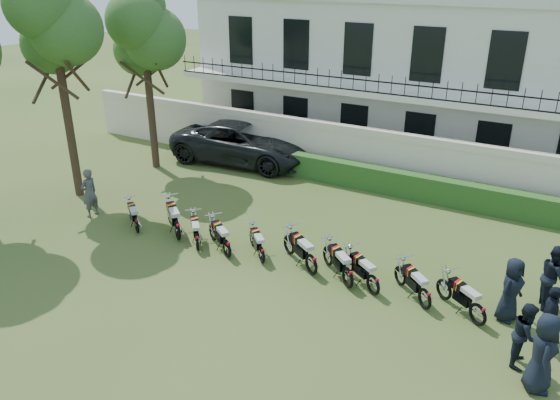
% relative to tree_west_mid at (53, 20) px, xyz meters
% --- Properties ---
extents(ground, '(100.00, 100.00, 0.00)m').
position_rel_tree_west_mid_xyz_m(ground, '(9.46, -1.00, -6.67)').
color(ground, '#3D5522').
rests_on(ground, ground).
extents(perimeter_wall, '(30.00, 0.35, 2.30)m').
position_rel_tree_west_mid_xyz_m(perimeter_wall, '(9.46, 7.00, -5.50)').
color(perimeter_wall, beige).
rests_on(perimeter_wall, ground).
extents(hedge, '(18.00, 0.60, 1.00)m').
position_rel_tree_west_mid_xyz_m(hedge, '(10.46, 6.20, -6.17)').
color(hedge, '#26491A').
rests_on(hedge, ground).
extents(building, '(20.40, 9.60, 7.40)m').
position_rel_tree_west_mid_xyz_m(building, '(9.46, 12.96, -2.96)').
color(building, silver).
rests_on(building, ground).
extents(tree_west_mid, '(3.40, 3.20, 8.82)m').
position_rel_tree_west_mid_xyz_m(tree_west_mid, '(0.00, 0.00, 0.00)').
color(tree_west_mid, '#473323').
rests_on(tree_west_mid, ground).
extents(tree_west_near, '(3.40, 3.20, 7.90)m').
position_rel_tree_west_mid_xyz_m(tree_west_near, '(0.50, 4.00, -0.78)').
color(tree_west_near, '#473323').
rests_on(tree_west_near, ground).
extents(motorcycle_0, '(1.45, 1.10, 0.95)m').
position_rel_tree_west_mid_xyz_m(motorcycle_0, '(4.37, -1.44, -6.23)').
color(motorcycle_0, black).
rests_on(motorcycle_0, ground).
extents(motorcycle_1, '(1.68, 1.41, 1.14)m').
position_rel_tree_west_mid_xyz_m(motorcycle_1, '(5.92, -1.16, -6.14)').
color(motorcycle_1, black).
rests_on(motorcycle_1, ground).
extents(motorcycle_2, '(1.24, 1.38, 0.96)m').
position_rel_tree_west_mid_xyz_m(motorcycle_2, '(6.92, -1.41, -6.22)').
color(motorcycle_2, black).
rests_on(motorcycle_2, ground).
extents(motorcycle_3, '(1.60, 1.13, 1.02)m').
position_rel_tree_west_mid_xyz_m(motorcycle_3, '(8.02, -1.33, -6.20)').
color(motorcycle_3, black).
rests_on(motorcycle_3, ground).
extents(motorcycle_4, '(1.30, 1.26, 0.94)m').
position_rel_tree_west_mid_xyz_m(motorcycle_4, '(9.15, -1.09, -6.24)').
color(motorcycle_4, black).
rests_on(motorcycle_4, ground).
extents(motorcycle_5, '(1.75, 1.20, 1.11)m').
position_rel_tree_west_mid_xyz_m(motorcycle_5, '(10.78, -0.96, -6.16)').
color(motorcycle_5, black).
rests_on(motorcycle_5, ground).
extents(motorcycle_6, '(1.55, 1.34, 1.06)m').
position_rel_tree_west_mid_xyz_m(motorcycle_6, '(11.99, -1.08, -6.18)').
color(motorcycle_6, black).
rests_on(motorcycle_6, ground).
extents(motorcycle_7, '(1.60, 1.13, 1.02)m').
position_rel_tree_west_mid_xyz_m(motorcycle_7, '(12.75, -1.07, -6.20)').
color(motorcycle_7, black).
rests_on(motorcycle_7, ground).
extents(motorcycle_8, '(1.43, 1.27, 1.00)m').
position_rel_tree_west_mid_xyz_m(motorcycle_8, '(14.18, -1.03, -6.21)').
color(motorcycle_8, black).
rests_on(motorcycle_8, ground).
extents(motorcycle_9, '(1.57, 1.17, 1.02)m').
position_rel_tree_west_mid_xyz_m(motorcycle_9, '(15.56, -1.08, -6.20)').
color(motorcycle_9, black).
rests_on(motorcycle_9, ground).
extents(suv, '(6.90, 3.66, 1.85)m').
position_rel_tree_west_mid_xyz_m(suv, '(3.61, 6.50, -5.75)').
color(suv, black).
rests_on(suv, ground).
extents(inspector, '(0.45, 0.67, 1.81)m').
position_rel_tree_west_mid_xyz_m(inspector, '(1.95, -1.20, -5.76)').
color(inspector, '#535358').
rests_on(inspector, ground).
extents(officer_0, '(0.77, 1.02, 1.89)m').
position_rel_tree_west_mid_xyz_m(officer_0, '(17.13, -2.77, -5.73)').
color(officer_0, black).
rests_on(officer_0, ground).
extents(officer_1, '(0.61, 0.78, 1.60)m').
position_rel_tree_west_mid_xyz_m(officer_1, '(16.74, -2.06, -5.87)').
color(officer_1, black).
rests_on(officer_1, ground).
extents(officer_2, '(0.46, 1.01, 1.70)m').
position_rel_tree_west_mid_xyz_m(officer_2, '(17.14, -1.21, -5.82)').
color(officer_2, black).
rests_on(officer_2, ground).
extents(officer_3, '(0.82, 1.00, 1.76)m').
position_rel_tree_west_mid_xyz_m(officer_3, '(16.17, -0.40, -5.79)').
color(officer_3, black).
rests_on(officer_3, ground).
extents(officer_4, '(0.87, 1.01, 1.81)m').
position_rel_tree_west_mid_xyz_m(officer_4, '(17.07, 0.77, -5.77)').
color(officer_4, black).
rests_on(officer_4, ground).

